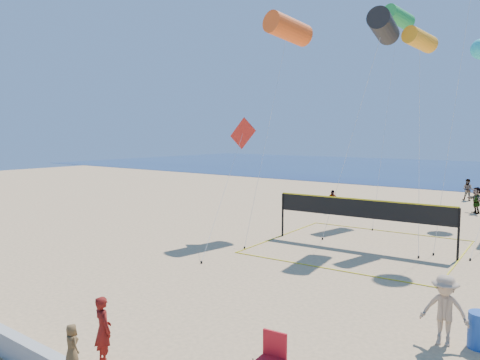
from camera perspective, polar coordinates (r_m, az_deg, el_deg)
The scene contains 14 objects.
ground at distance 11.71m, azimuth -1.69°, elevation -21.04°, with size 120.00×120.00×0.00m, color #D9AD7A.
woman at distance 11.66m, azimuth -16.35°, elevation -17.13°, with size 0.58×0.38×1.58m, color maroon.
toddler at distance 10.60m, azimuth -19.82°, elevation -18.31°, with size 0.40×0.26×0.83m, color brown.
bystander_b at distance 13.09m, azimuth 23.67°, elevation -14.32°, with size 1.15×0.66×1.78m, color tan.
far_person_0 at distance 31.73m, azimuth 11.18°, elevation -2.55°, with size 0.88×0.37×1.50m, color gray.
far_person_1 at distance 34.52m, azimuth 26.86°, elevation -2.21°, with size 1.61×0.51×1.74m, color gray.
far_person_3 at distance 40.57m, azimuth 26.04°, elevation -1.09°, with size 0.83×0.65×1.71m, color gray.
camp_chair at distance 10.63m, azimuth 3.94°, elevation -20.41°, with size 0.61×0.74×1.16m.
volleyball_net at distance 22.33m, azimuth 14.59°, elevation -4.07°, with size 8.93×8.79×2.26m.
kite_0 at distance 27.02m, azimuth 5.89°, elevation 17.85°, with size 2.21×7.32×11.76m.
kite_1 at distance 25.07m, azimuth 17.09°, elevation 17.46°, with size 2.68×3.78×11.19m.
kite_2 at distance 25.64m, azimuth 21.08°, elevation 15.65°, with size 2.25×5.35×10.43m.
kite_3 at distance 23.48m, azimuth 0.15°, elevation 5.08°, with size 2.67×5.35×6.06m.
kite_8 at distance 33.09m, azimuth 18.77°, elevation 18.29°, with size 1.91×7.59×13.30m.
Camera 1 is at (6.59, -8.10, 5.28)m, focal length 35.00 mm.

